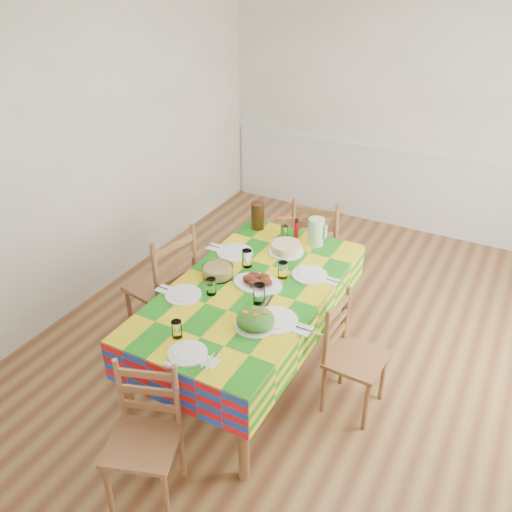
{
  "coord_description": "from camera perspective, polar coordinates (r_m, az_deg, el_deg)",
  "views": [
    {
      "loc": [
        1.16,
        -3.38,
        2.94
      ],
      "look_at": [
        -0.5,
        -0.31,
        0.9
      ],
      "focal_mm": 38.0,
      "sensor_mm": 36.0,
      "label": 1
    }
  ],
  "objects": [
    {
      "name": "setting_right_near",
      "position": [
        3.63,
        1.48,
        -5.75
      ],
      "size": [
        0.57,
        0.33,
        0.15
      ],
      "rotation": [
        0.0,
        0.0,
        -1.57
      ],
      "color": "white",
      "rests_on": "dining_table"
    },
    {
      "name": "serving_utensils",
      "position": [
        3.78,
        1.04,
        -4.58
      ],
      "size": [
        0.14,
        0.31,
        0.01
      ],
      "color": "black",
      "rests_on": "dining_table"
    },
    {
      "name": "meat_platter",
      "position": [
        3.93,
        0.18,
        -2.68
      ],
      "size": [
        0.38,
        0.27,
        0.07
      ],
      "color": "white",
      "rests_on": "dining_table"
    },
    {
      "name": "salad_platter",
      "position": [
        3.52,
        -0.07,
        -6.74
      ],
      "size": [
        0.28,
        0.28,
        0.12
      ],
      "color": "white",
      "rests_on": "dining_table"
    },
    {
      "name": "tea_pitcher",
      "position": [
        4.66,
        0.16,
        4.25
      ],
      "size": [
        0.12,
        0.12,
        0.24
      ],
      "primitive_type": "cylinder",
      "color": "black",
      "rests_on": "dining_table"
    },
    {
      "name": "chair_left",
      "position": [
        4.42,
        -9.57,
        -3.29
      ],
      "size": [
        0.53,
        0.54,
        1.06
      ],
      "rotation": [
        0.0,
        0.0,
        -1.76
      ],
      "color": "brown",
      "rests_on": "room"
    },
    {
      "name": "green_pitcher",
      "position": [
        4.44,
        6.33,
        2.56
      ],
      "size": [
        0.13,
        0.13,
        0.23
      ],
      "primitive_type": "cylinder",
      "color": "#A7D798",
      "rests_on": "dining_table"
    },
    {
      "name": "name_card",
      "position": [
        3.28,
        -9.03,
        -11.31
      ],
      "size": [
        0.09,
        0.03,
        0.02
      ],
      "primitive_type": "cube",
      "color": "white",
      "rests_on": "dining_table"
    },
    {
      "name": "pasta_bowl",
      "position": [
        4.03,
        -4.05,
        -1.61
      ],
      "size": [
        0.23,
        0.23,
        0.08
      ],
      "color": "white",
      "rests_on": "dining_table"
    },
    {
      "name": "setting_left_far",
      "position": [
        4.26,
        -1.86,
        0.19
      ],
      "size": [
        0.53,
        0.31,
        0.14
      ],
      "rotation": [
        0.0,
        0.0,
        1.57
      ],
      "color": "white",
      "rests_on": "dining_table"
    },
    {
      "name": "cake",
      "position": [
        4.34,
        3.18,
        0.84
      ],
      "size": [
        0.28,
        0.28,
        0.08
      ],
      "color": "white",
      "rests_on": "dining_table"
    },
    {
      "name": "chair_right",
      "position": [
        3.88,
        9.96,
        -10.42
      ],
      "size": [
        0.39,
        0.41,
        0.88
      ],
      "rotation": [
        0.0,
        0.0,
        1.52
      ],
      "color": "brown",
      "rests_on": "room"
    },
    {
      "name": "room",
      "position": [
        3.91,
        8.68,
        5.97
      ],
      "size": [
        4.58,
        5.08,
        2.78
      ],
      "color": "brown",
      "rests_on": "ground"
    },
    {
      "name": "wainscot",
      "position": [
        6.46,
        15.99,
        6.8
      ],
      "size": [
        4.41,
        0.06,
        0.92
      ],
      "color": "silver",
      "rests_on": "room"
    },
    {
      "name": "setting_near_head",
      "position": [
        3.39,
        -7.55,
        -9.21
      ],
      "size": [
        0.39,
        0.26,
        0.12
      ],
      "color": "white",
      "rests_on": "dining_table"
    },
    {
      "name": "chair_near",
      "position": [
        3.37,
        -11.63,
        -18.28
      ],
      "size": [
        0.5,
        0.49,
        0.9
      ],
      "rotation": [
        0.0,
        0.0,
        0.34
      ],
      "color": "brown",
      "rests_on": "room"
    },
    {
      "name": "flower_vase",
      "position": [
        4.53,
        3.0,
        2.91
      ],
      "size": [
        0.13,
        0.11,
        0.21
      ],
      "color": "white",
      "rests_on": "dining_table"
    },
    {
      "name": "chair_far",
      "position": [
        5.03,
        6.39,
        1.06
      ],
      "size": [
        0.51,
        0.49,
        1.01
      ],
      "rotation": [
        0.0,
        0.0,
        3.3
      ],
      "color": "brown",
      "rests_on": "room"
    },
    {
      "name": "setting_left_near",
      "position": [
        3.85,
        -6.67,
        -3.73
      ],
      "size": [
        0.47,
        0.28,
        0.12
      ],
      "rotation": [
        0.0,
        0.0,
        1.57
      ],
      "color": "white",
      "rests_on": "dining_table"
    },
    {
      "name": "dining_table",
      "position": [
        3.97,
        -0.55,
        -4.29
      ],
      "size": [
        1.07,
        1.98,
        0.77
      ],
      "color": "brown",
      "rests_on": "room"
    },
    {
      "name": "hot_sauce",
      "position": [
        4.55,
        4.27,
        2.99
      ],
      "size": [
        0.04,
        0.04,
        0.17
      ],
      "primitive_type": "cylinder",
      "color": "red",
      "rests_on": "dining_table"
    },
    {
      "name": "setting_right_far",
      "position": [
        4.04,
        4.72,
        -1.81
      ],
      "size": [
        0.5,
        0.29,
        0.13
      ],
      "rotation": [
        0.0,
        0.0,
        -1.57
      ],
      "color": "white",
      "rests_on": "dining_table"
    }
  ]
}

